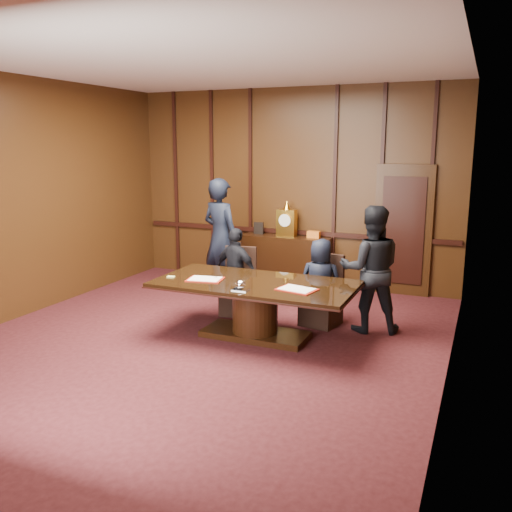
{
  "coord_description": "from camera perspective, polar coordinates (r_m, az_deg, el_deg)",
  "views": [
    {
      "loc": [
        3.27,
        -5.75,
        2.53
      ],
      "look_at": [
        0.47,
        0.78,
        1.05
      ],
      "focal_mm": 38.0,
      "sensor_mm": 36.0,
      "label": 1
    }
  ],
  "objects": [
    {
      "name": "folder_left",
      "position": [
        7.21,
        -5.38,
        -2.44
      ],
      "size": [
        0.51,
        0.41,
        0.02
      ],
      "rotation": [
        0.0,
        0.0,
        0.18
      ],
      "color": "maroon",
      "rests_on": "conference_table"
    },
    {
      "name": "room",
      "position": [
        6.75,
        -5.32,
        4.85
      ],
      "size": [
        7.0,
        7.04,
        3.5
      ],
      "color": "black",
      "rests_on": "ground"
    },
    {
      "name": "folder_right",
      "position": [
        6.7,
        4.33,
        -3.51
      ],
      "size": [
        0.52,
        0.42,
        0.02
      ],
      "rotation": [
        0.0,
        0.0,
        -0.2
      ],
      "color": "maroon",
      "rests_on": "conference_table"
    },
    {
      "name": "notepad",
      "position": [
        7.39,
        -8.95,
        -2.18
      ],
      "size": [
        0.11,
        0.09,
        0.01
      ],
      "primitive_type": "cube",
      "rotation": [
        0.0,
        0.0,
        0.17
      ],
      "color": "#D7CC69",
      "rests_on": "conference_table"
    },
    {
      "name": "witness_right",
      "position": [
        7.47,
        11.99,
        -1.36
      ],
      "size": [
        1.0,
        0.88,
        1.73
      ],
      "primitive_type": "imported",
      "rotation": [
        0.0,
        0.0,
        3.45
      ],
      "color": "black",
      "rests_on": "ground"
    },
    {
      "name": "signatory_left",
      "position": [
        8.06,
        -2.09,
        -1.67
      ],
      "size": [
        0.83,
        0.51,
        1.31
      ],
      "primitive_type": "imported",
      "rotation": [
        0.0,
        0.0,
        2.88
      ],
      "color": "black",
      "rests_on": "ground"
    },
    {
      "name": "sideboard",
      "position": [
        9.8,
        3.21,
        -0.3
      ],
      "size": [
        1.6,
        0.45,
        1.54
      ],
      "color": "black",
      "rests_on": "ground"
    },
    {
      "name": "chair_right",
      "position": [
        7.78,
        6.93,
        -5.04
      ],
      "size": [
        0.56,
        0.56,
        0.99
      ],
      "rotation": [
        0.0,
        0.0,
        -0.19
      ],
      "color": "black",
      "rests_on": "ground"
    },
    {
      "name": "witness_left",
      "position": [
        9.03,
        -3.72,
        1.92
      ],
      "size": [
        0.83,
        0.67,
        1.98
      ],
      "primitive_type": "imported",
      "rotation": [
        0.0,
        0.0,
        2.83
      ],
      "color": "black",
      "rests_on": "ground"
    },
    {
      "name": "conference_table",
      "position": [
        7.14,
        -0.1,
        -4.67
      ],
      "size": [
        2.62,
        1.32,
        0.76
      ],
      "color": "black",
      "rests_on": "ground"
    },
    {
      "name": "signatory_right",
      "position": [
        7.62,
        6.8,
        -2.8
      ],
      "size": [
        0.64,
        0.45,
        1.25
      ],
      "primitive_type": "imported",
      "rotation": [
        0.0,
        0.0,
        3.23
      ],
      "color": "black",
      "rests_on": "ground"
    },
    {
      "name": "inkstand",
      "position": [
        6.66,
        -1.63,
        -3.17
      ],
      "size": [
        0.2,
        0.14,
        0.12
      ],
      "color": "white",
      "rests_on": "conference_table"
    },
    {
      "name": "chair_left",
      "position": [
        8.23,
        -1.87,
        -4.03
      ],
      "size": [
        0.56,
        0.56,
        0.99
      ],
      "rotation": [
        0.0,
        0.0,
        0.2
      ],
      "color": "black",
      "rests_on": "ground"
    }
  ]
}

